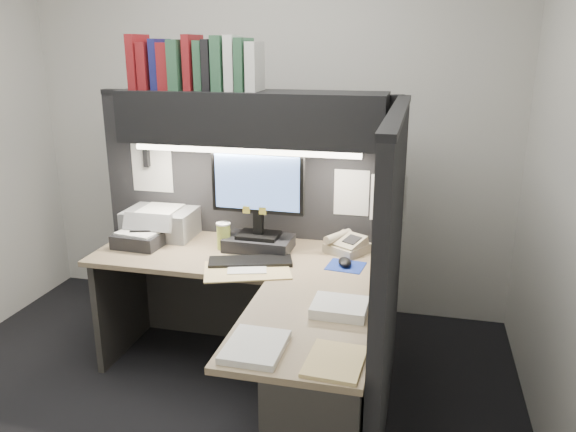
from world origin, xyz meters
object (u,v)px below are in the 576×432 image
object	(u,v)px
monitor	(258,211)
keyboard	(250,262)
notebook_stack	(140,239)
desk	(269,353)
coffee_cup	(224,237)
telephone	(348,245)
overhead_shelf	(251,117)
printer	(163,221)

from	to	relation	value
monitor	keyboard	bearing A→B (deg)	-84.18
keyboard	notebook_stack	world-z (taller)	notebook_stack
desk	keyboard	size ratio (longest dim) A/B	3.67
monitor	coffee_cup	size ratio (longest dim) A/B	3.93
coffee_cup	keyboard	bearing A→B (deg)	-40.51
monitor	telephone	distance (m)	0.56
desk	overhead_shelf	size ratio (longest dim) A/B	1.10
keyboard	desk	bearing A→B (deg)	-80.33
keyboard	printer	size ratio (longest dim) A/B	1.07
desk	keyboard	distance (m)	0.57
overhead_shelf	printer	distance (m)	0.92
telephone	printer	world-z (taller)	printer
telephone	notebook_stack	xyz separation A→B (m)	(-1.24, -0.19, -0.00)
telephone	keyboard	bearing A→B (deg)	-117.25
keyboard	printer	bearing A→B (deg)	135.15
notebook_stack	keyboard	bearing A→B (deg)	-9.09
telephone	coffee_cup	world-z (taller)	coffee_cup
desk	notebook_stack	world-z (taller)	notebook_stack
overhead_shelf	desk	bearing A→B (deg)	-68.21
coffee_cup	printer	bearing A→B (deg)	160.61
desk	overhead_shelf	xyz separation A→B (m)	(-0.30, 0.75, 1.06)
overhead_shelf	printer	bearing A→B (deg)	176.76
notebook_stack	overhead_shelf	bearing A→B (deg)	17.37
coffee_cup	printer	world-z (taller)	printer
keyboard	coffee_cup	size ratio (longest dim) A/B	3.07
overhead_shelf	notebook_stack	xyz separation A→B (m)	(-0.66, -0.21, -0.73)
desk	printer	size ratio (longest dim) A/B	3.94
desk	coffee_cup	bearing A→B (deg)	125.71
telephone	coffee_cup	xyz separation A→B (m)	(-0.73, -0.12, 0.03)
overhead_shelf	monitor	distance (m)	0.55
overhead_shelf	monitor	xyz separation A→B (m)	(0.06, -0.09, -0.53)
telephone	coffee_cup	bearing A→B (deg)	-139.76
desk	overhead_shelf	distance (m)	1.33
overhead_shelf	monitor	bearing A→B (deg)	-56.89
printer	notebook_stack	xyz separation A→B (m)	(-0.04, -0.24, -0.04)
desk	keyboard	bearing A→B (deg)	117.27
telephone	printer	distance (m)	1.20
printer	notebook_stack	distance (m)	0.25
overhead_shelf	telephone	size ratio (longest dim) A/B	7.18
overhead_shelf	monitor	size ratio (longest dim) A/B	2.61
coffee_cup	notebook_stack	distance (m)	0.52
printer	desk	bearing A→B (deg)	-41.33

